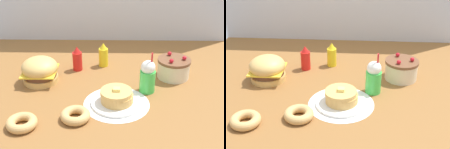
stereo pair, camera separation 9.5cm
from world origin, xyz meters
The scene contains 10 objects.
ground_plane centered at (0.00, 0.00, -0.01)m, with size 2.29×2.09×0.02m, color brown.
doily_mat centered at (0.07, -0.12, 0.00)m, with size 0.44×0.44×0.00m, color white.
burger centered at (-0.50, 0.18, 0.09)m, with size 0.27×0.27×0.19m.
pancake_stack centered at (0.07, -0.12, 0.05)m, with size 0.34×0.34×0.12m.
layer_cake centered at (0.51, 0.27, 0.08)m, with size 0.25×0.25×0.18m.
ketchup_bottle centered at (-0.25, 0.38, 0.09)m, with size 0.08×0.08×0.20m.
mustard_bottle centered at (-0.04, 0.46, 0.09)m, with size 0.08×0.08×0.20m.
cream_soda_cup centered at (0.29, 0.05, 0.12)m, with size 0.11×0.11×0.30m.
donut_pink_glaze centered at (-0.49, -0.38, 0.03)m, with size 0.19×0.19×0.06m.
donut_chocolate centered at (-0.18, -0.30, 0.03)m, with size 0.19×0.19×0.06m.
Camera 2 is at (0.17, -1.87, 1.16)m, focal length 50.08 mm.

